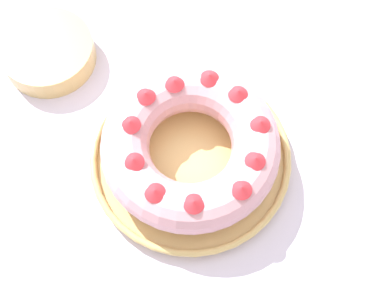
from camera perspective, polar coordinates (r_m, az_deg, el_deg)
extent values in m
plane|color=gray|center=(1.68, -0.09, -11.76)|extent=(8.00, 8.00, 0.00)
cube|color=silver|center=(0.95, -0.16, -2.18)|extent=(1.19, 0.99, 0.03)
cylinder|color=brown|center=(1.63, -8.04, 13.95)|extent=(0.06, 0.06, 0.75)
cylinder|color=tan|center=(0.93, 0.00, -1.51)|extent=(0.34, 0.34, 0.01)
torus|color=tan|center=(0.92, 0.00, -1.16)|extent=(0.35, 0.35, 0.01)
torus|color=#E09EAD|center=(0.88, 0.00, 0.00)|extent=(0.30, 0.30, 0.08)
cone|color=red|center=(0.80, 5.34, -4.75)|extent=(0.04, 0.04, 0.01)
cone|color=red|center=(0.82, 6.80, -1.67)|extent=(0.04, 0.04, 0.01)
cone|color=red|center=(0.85, 7.35, 2.22)|extent=(0.05, 0.05, 0.01)
cone|color=red|center=(0.87, 4.96, 5.48)|extent=(0.04, 0.04, 0.01)
cone|color=red|center=(0.88, 1.87, 7.19)|extent=(0.04, 0.04, 0.01)
cone|color=red|center=(0.88, -1.88, 6.61)|extent=(0.04, 0.04, 0.01)
cone|color=red|center=(0.87, -4.98, 5.25)|extent=(0.04, 0.04, 0.01)
cone|color=red|center=(0.85, -6.59, 2.22)|extent=(0.04, 0.04, 0.01)
cone|color=red|center=(0.82, -6.24, -1.79)|extent=(0.03, 0.03, 0.01)
cone|color=red|center=(0.80, -3.97, -5.10)|extent=(0.04, 0.04, 0.01)
cone|color=red|center=(0.79, 0.20, -6.28)|extent=(0.03, 0.03, 0.01)
cylinder|color=tan|center=(1.05, -15.08, 9.42)|extent=(0.17, 0.17, 0.05)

